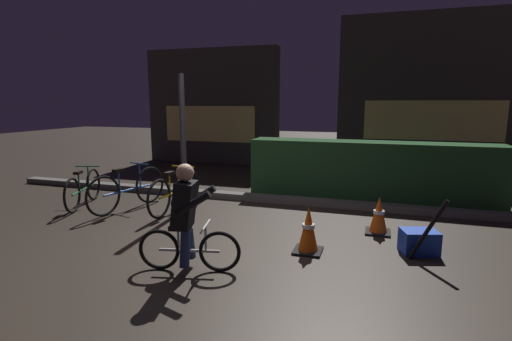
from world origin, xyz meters
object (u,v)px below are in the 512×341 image
(traffic_cone_far, at_px, (379,215))
(closed_umbrella, at_px, (428,230))
(parked_bike_leftmost, at_px, (83,189))
(street_post, at_px, (183,144))
(cyclist, at_px, (187,217))
(blue_crate, at_px, (419,242))
(parked_bike_center_left, at_px, (176,191))
(traffic_cone_near, at_px, (308,230))
(parked_bike_left_mid, at_px, (128,189))

(traffic_cone_far, distance_m, closed_umbrella, 1.06)
(parked_bike_leftmost, relative_size, traffic_cone_far, 2.65)
(street_post, relative_size, cyclist, 1.92)
(blue_crate, bearing_deg, closed_umbrella, -76.35)
(parked_bike_center_left, bearing_deg, traffic_cone_near, -111.73)
(street_post, height_order, parked_bike_center_left, street_post)
(parked_bike_left_mid, relative_size, closed_umbrella, 2.01)
(parked_bike_leftmost, bearing_deg, street_post, -98.68)
(parked_bike_center_left, distance_m, blue_crate, 4.03)
(traffic_cone_near, relative_size, blue_crate, 1.39)
(traffic_cone_near, relative_size, closed_umbrella, 0.72)
(traffic_cone_far, distance_m, blue_crate, 0.82)
(cyclist, bearing_deg, traffic_cone_far, 31.07)
(parked_bike_left_mid, bearing_deg, cyclist, -118.19)
(parked_bike_center_left, bearing_deg, traffic_cone_far, -89.57)
(parked_bike_center_left, height_order, closed_umbrella, closed_umbrella)
(parked_bike_left_mid, relative_size, parked_bike_center_left, 1.03)
(street_post, height_order, cyclist, street_post)
(closed_umbrella, bearing_deg, traffic_cone_near, -172.38)
(traffic_cone_near, xyz_separation_m, closed_umbrella, (1.42, 0.15, 0.10))
(closed_umbrella, bearing_deg, parked_bike_left_mid, 171.40)
(parked_bike_center_left, distance_m, traffic_cone_near, 2.85)
(street_post, bearing_deg, traffic_cone_far, -4.58)
(parked_bike_left_mid, xyz_separation_m, parked_bike_center_left, (0.87, 0.17, -0.02))
(parked_bike_left_mid, bearing_deg, closed_umbrella, -86.71)
(parked_bike_left_mid, xyz_separation_m, blue_crate, (4.81, -0.63, -0.21))
(blue_crate, bearing_deg, parked_bike_leftmost, 174.43)
(parked_bike_left_mid, height_order, closed_umbrella, parked_bike_left_mid)
(parked_bike_left_mid, height_order, traffic_cone_near, parked_bike_left_mid)
(parked_bike_leftmost, distance_m, parked_bike_center_left, 1.81)
(closed_umbrella, bearing_deg, cyclist, -155.81)
(parked_bike_leftmost, height_order, traffic_cone_near, parked_bike_leftmost)
(parked_bike_center_left, bearing_deg, blue_crate, -98.30)
(cyclist, bearing_deg, traffic_cone_near, 25.29)
(blue_crate, bearing_deg, traffic_cone_near, -163.63)
(parked_bike_center_left, bearing_deg, parked_bike_leftmost, 100.50)
(street_post, xyz_separation_m, parked_bike_leftmost, (-1.92, -0.34, -0.87))
(street_post, bearing_deg, closed_umbrella, -16.51)
(street_post, distance_m, traffic_cone_near, 2.92)
(street_post, bearing_deg, parked_bike_leftmost, -169.92)
(street_post, relative_size, closed_umbrella, 2.81)
(parked_bike_center_left, xyz_separation_m, cyclist, (1.36, -2.14, 0.28))
(street_post, height_order, traffic_cone_far, street_post)
(street_post, height_order, closed_umbrella, street_post)
(parked_bike_leftmost, distance_m, cyclist, 3.69)
(street_post, distance_m, closed_umbrella, 4.13)
(parked_bike_left_mid, distance_m, traffic_cone_far, 4.31)
(parked_bike_leftmost, bearing_deg, parked_bike_center_left, -101.33)
(blue_crate, xyz_separation_m, cyclist, (-2.59, -1.35, 0.48))
(street_post, bearing_deg, cyclist, -61.33)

